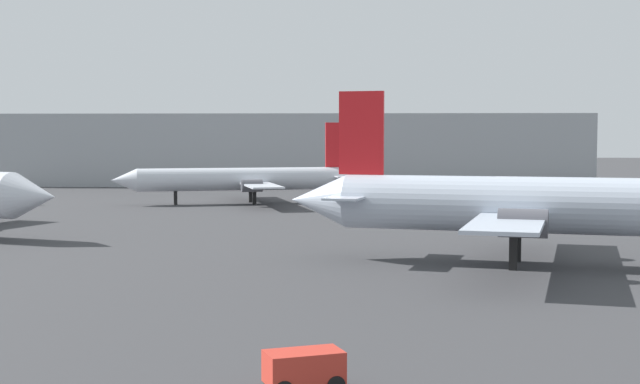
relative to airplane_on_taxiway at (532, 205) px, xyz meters
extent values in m
cylinder|color=#B2BCCC|center=(0.24, -0.06, 0.01)|extent=(23.87, 9.02, 3.45)
cone|color=#B2BCCC|center=(-13.12, 3.23, 0.01)|extent=(4.51, 4.26, 3.45)
cube|color=#B2BCCC|center=(-0.91, 0.22, -0.51)|extent=(9.45, 24.08, 0.22)
cube|color=#B2BCCC|center=(-10.84, 2.66, 0.36)|extent=(3.96, 7.98, 0.15)
cube|color=red|center=(-10.39, 2.55, 4.40)|extent=(2.91, 0.96, 5.33)
cylinder|color=#4C4C54|center=(0.86, 4.45, -0.68)|extent=(3.06, 2.25, 1.65)
cylinder|color=#4C4C54|center=(-1.30, -4.35, -0.68)|extent=(3.06, 2.25, 1.65)
cube|color=black|center=(-0.47, 2.00, -2.74)|extent=(0.55, 0.55, 2.05)
cube|color=black|center=(-1.35, -1.55, -2.74)|extent=(0.55, 0.55, 2.05)
cone|color=silver|center=(-34.59, 9.82, -0.26)|extent=(4.82, 4.60, 3.53)
cylinder|color=silver|center=(-24.30, 48.26, -0.89)|extent=(23.94, 9.05, 2.64)
cone|color=silver|center=(-37.32, 44.62, -0.89)|extent=(3.51, 3.33, 2.64)
cone|color=silver|center=(-11.29, 51.90, -0.89)|extent=(3.51, 3.33, 2.64)
cube|color=silver|center=(-23.14, 48.58, -1.28)|extent=(9.61, 23.48, 0.19)
cube|color=silver|center=(-13.07, 51.40, -0.62)|extent=(3.57, 6.82, 0.12)
cube|color=red|center=(-13.44, 51.30, 3.09)|extent=(2.47, 0.90, 5.31)
cylinder|color=#4C4C54|center=(-22.64, 44.10, -1.42)|extent=(2.63, 1.98, 1.41)
cylinder|color=#4C4C54|center=(-25.04, 52.68, -1.42)|extent=(2.63, 1.98, 1.41)
cube|color=black|center=(-31.74, 46.18, -2.99)|extent=(0.48, 0.48, 1.55)
cube|color=black|center=(-22.72, 47.08, -2.99)|extent=(0.48, 0.48, 1.55)
cube|color=black|center=(-23.56, 50.09, -2.99)|extent=(0.48, 0.48, 1.55)
cube|color=red|center=(-12.18, -27.05, -2.96)|extent=(2.71, 2.10, 1.00)
cylinder|color=black|center=(-13.17, -26.82, -3.46)|extent=(0.63, 0.41, 0.60)
cylinder|color=black|center=(-11.61, -26.20, -3.46)|extent=(0.63, 0.41, 0.60)
cube|color=#999EA3|center=(-22.38, 91.28, 1.88)|extent=(94.47, 23.14, 11.29)
camera|label=1|loc=(-10.40, -54.21, 4.29)|focal=49.61mm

